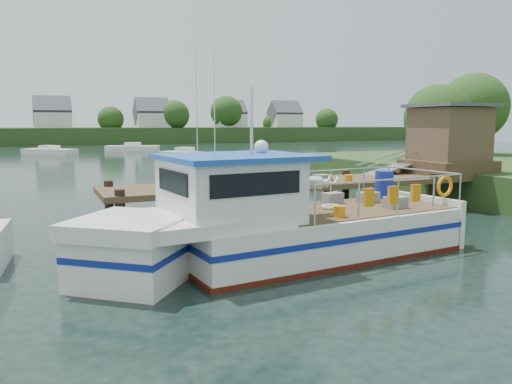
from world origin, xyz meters
name	(u,v)px	position (x,y,z in m)	size (l,w,h in m)	color
ground_plane	(264,220)	(0.00, 0.00, 0.00)	(160.00, 160.00, 0.00)	black
far_shore	(81,132)	(0.01, 82.37, 2.10)	(140.00, 42.55, 9.22)	#2A471D
dock	(403,156)	(6.51, 0.01, 2.24)	(16.60, 3.00, 4.78)	#493923
lobster_boat	(277,225)	(-2.10, -5.37, 0.97)	(11.27, 4.16, 5.35)	silver
moored_far	(133,148)	(3.83, 50.06, 0.43)	(7.20, 4.62, 1.16)	silver
moored_b	(185,155)	(6.08, 32.76, 0.45)	(4.79, 5.59, 1.23)	silver
moored_c	(279,166)	(9.05, 17.07, 0.44)	(7.49, 2.57, 1.18)	silver
moored_d	(49,151)	(-6.45, 46.21, 0.41)	(6.21, 6.09, 1.10)	silver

